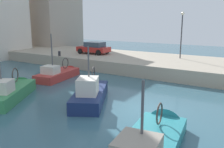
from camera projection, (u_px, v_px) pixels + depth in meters
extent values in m
plane|color=#386070|center=(145.00, 110.00, 14.40)|extent=(80.00, 80.00, 0.00)
cube|color=#ADA08C|center=(195.00, 68.00, 23.76)|extent=(9.00, 56.00, 1.20)
cone|color=teal|center=(166.00, 123.00, 12.50)|extent=(1.14, 1.96, 1.86)
cube|color=#896B4C|center=(148.00, 144.00, 9.38)|extent=(6.02, 2.67, 0.08)
cylinder|color=#4C4C51|center=(142.00, 119.00, 8.31)|extent=(0.10, 0.10, 2.73)
torus|color=#3F3833|center=(159.00, 114.00, 10.76)|extent=(1.00, 0.21, 1.00)
cube|color=navy|center=(90.00, 102.00, 15.81)|extent=(5.37, 3.99, 1.58)
cone|color=navy|center=(97.00, 89.00, 18.65)|extent=(1.55, 1.83, 1.60)
cube|color=#B2A893|center=(90.00, 91.00, 15.66)|extent=(5.12, 3.77, 0.08)
cube|color=beige|center=(88.00, 86.00, 14.68)|extent=(1.88, 1.75, 1.04)
cylinder|color=#4C4C51|center=(89.00, 70.00, 14.93)|extent=(0.10, 0.10, 2.92)
torus|color=#3F3833|center=(93.00, 75.00, 16.90)|extent=(1.11, 0.65, 1.22)
sphere|color=white|center=(70.00, 106.00, 14.33)|extent=(0.32, 0.32, 0.32)
cube|color=#388951|center=(8.00, 99.00, 16.27)|extent=(5.58, 4.47, 1.55)
cone|color=#388951|center=(25.00, 87.00, 19.18)|extent=(1.72, 2.06, 1.86)
cube|color=#9E7A51|center=(7.00, 89.00, 16.12)|extent=(5.31, 4.22, 0.08)
cylinder|color=#4C4C51|center=(0.00, 73.00, 15.21)|extent=(0.10, 0.10, 2.47)
torus|color=#3F3833|center=(15.00, 75.00, 17.42)|extent=(0.94, 0.60, 1.05)
cube|color=#BC3833|center=(58.00, 79.00, 21.96)|extent=(4.86, 2.55, 1.35)
cone|color=#BC3833|center=(74.00, 73.00, 24.36)|extent=(1.16, 1.76, 1.63)
cube|color=#896B4C|center=(58.00, 72.00, 21.83)|extent=(4.66, 2.38, 0.08)
cube|color=beige|center=(50.00, 70.00, 20.85)|extent=(1.30, 1.47, 0.71)
cylinder|color=#4C4C51|center=(52.00, 54.00, 20.85)|extent=(0.10, 0.10, 3.44)
torus|color=#3F3833|center=(65.00, 63.00, 22.86)|extent=(1.02, 0.25, 1.02)
sphere|color=white|center=(39.00, 79.00, 21.05)|extent=(0.32, 0.32, 0.32)
cube|color=red|center=(94.00, 49.00, 29.28)|extent=(1.96, 3.92, 0.57)
cube|color=#384756|center=(95.00, 44.00, 29.06)|extent=(1.69, 2.21, 0.58)
cylinder|color=black|center=(80.00, 51.00, 29.21)|extent=(0.24, 0.65, 0.64)
cylinder|color=black|center=(89.00, 50.00, 30.75)|extent=(0.24, 0.65, 0.64)
cylinder|color=black|center=(98.00, 53.00, 27.90)|extent=(0.24, 0.65, 0.64)
cylinder|color=black|center=(107.00, 51.00, 29.45)|extent=(0.24, 0.65, 0.64)
cylinder|color=#2D2D33|center=(59.00, 54.00, 27.44)|extent=(0.28, 0.28, 0.55)
cylinder|color=#38383D|center=(181.00, 37.00, 25.41)|extent=(0.12, 0.12, 4.50)
sphere|color=#F2EACC|center=(183.00, 13.00, 24.89)|extent=(0.36, 0.36, 0.36)
cube|color=#A39384|center=(47.00, 6.00, 39.97)|extent=(7.55, 8.88, 14.69)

